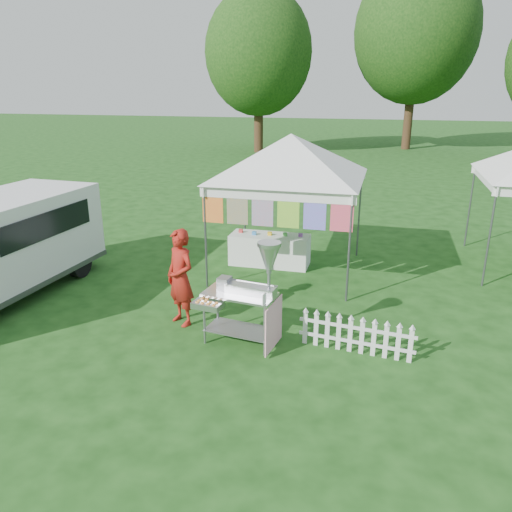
# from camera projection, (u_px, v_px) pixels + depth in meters

# --- Properties ---
(ground) EXTENTS (120.00, 120.00, 0.00)m
(ground) POSITION_uv_depth(u_px,v_px,m) (246.00, 342.00, 8.06)
(ground) COLOR #163F12
(ground) RESTS_ON ground
(canopy_main) EXTENTS (4.24, 4.24, 3.45)m
(canopy_main) POSITION_uv_depth(u_px,v_px,m) (291.00, 134.00, 10.29)
(canopy_main) COLOR #59595E
(canopy_main) RESTS_ON ground
(tree_left) EXTENTS (6.40, 6.40, 9.53)m
(tree_left) POSITION_uv_depth(u_px,v_px,m) (259.00, 52.00, 29.59)
(tree_left) COLOR #342213
(tree_left) RESTS_ON ground
(tree_mid) EXTENTS (7.60, 7.60, 11.52)m
(tree_mid) POSITION_uv_depth(u_px,v_px,m) (416.00, 31.00, 30.66)
(tree_mid) COLOR #342213
(tree_mid) RESTS_ON ground
(donut_cart) EXTENTS (1.34, 0.83, 1.74)m
(donut_cart) POSITION_uv_depth(u_px,v_px,m) (250.00, 286.00, 7.65)
(donut_cart) COLOR gray
(donut_cart) RESTS_ON ground
(vendor) EXTENTS (0.74, 0.67, 1.69)m
(vendor) POSITION_uv_depth(u_px,v_px,m) (181.00, 278.00, 8.46)
(vendor) COLOR maroon
(vendor) RESTS_ON ground
(picket_fence) EXTENTS (1.79, 0.23, 0.56)m
(picket_fence) POSITION_uv_depth(u_px,v_px,m) (356.00, 336.00, 7.66)
(picket_fence) COLOR silver
(picket_fence) RESTS_ON ground
(display_table) EXTENTS (1.80, 0.70, 0.71)m
(display_table) POSITION_uv_depth(u_px,v_px,m) (270.00, 250.00, 11.49)
(display_table) COLOR white
(display_table) RESTS_ON ground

